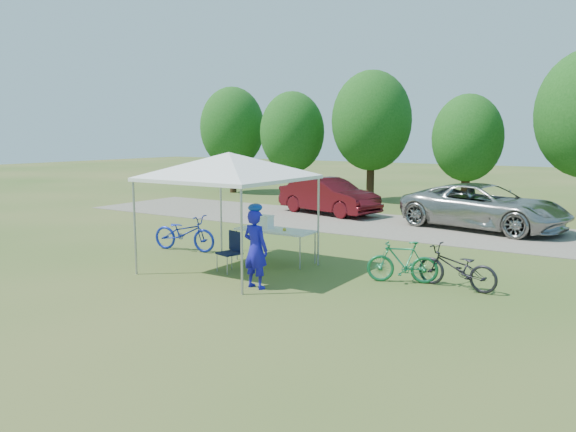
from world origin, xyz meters
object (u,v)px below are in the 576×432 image
at_px(folding_table, 275,231).
at_px(minivan, 484,207).
at_px(bike_dark, 457,267).
at_px(sedan, 329,196).
at_px(bike_blue, 184,233).
at_px(bike_green, 402,262).
at_px(cooler, 264,222).
at_px(folding_chair, 232,248).
at_px(cyclist, 256,249).

bearing_deg(folding_table, minivan, 67.88).
bearing_deg(bike_dark, sedan, -130.23).
bearing_deg(bike_dark, folding_table, -83.19).
bearing_deg(bike_blue, bike_dark, -98.72).
distance_m(folding_table, bike_green, 3.41).
distance_m(folding_table, minivan, 8.33).
height_order(cooler, bike_green, cooler).
bearing_deg(bike_dark, bike_blue, -81.17).
relative_size(cooler, bike_dark, 0.27).
distance_m(folding_table, sedan, 8.61).
bearing_deg(folding_chair, minivan, 85.56).
bearing_deg(cyclist, minivan, -96.16).
xyz_separation_m(bike_green, sedan, (-6.32, 8.29, 0.28)).
distance_m(cyclist, sedan, 11.05).
bearing_deg(bike_dark, folding_chair, -67.70).
distance_m(folding_chair, bike_green, 3.86).
bearing_deg(bike_green, sedan, -164.31).
xyz_separation_m(folding_chair, minivan, (3.44, 9.03, 0.23)).
height_order(bike_dark, minivan, minivan).
relative_size(folding_chair, bike_dark, 0.54).
bearing_deg(bike_green, folding_chair, -94.57).
height_order(folding_chair, cyclist, cyclist).
height_order(bike_blue, bike_green, bike_blue).
distance_m(folding_chair, cooler, 1.39).
distance_m(cyclist, bike_dark, 4.11).
distance_m(folding_table, bike_dark, 4.50).
distance_m(bike_green, bike_dark, 1.12).
xyz_separation_m(folding_chair, bike_green, (3.69, 1.13, -0.09)).
relative_size(cyclist, bike_blue, 0.87).
bearing_deg(cooler, sedan, 107.70).
relative_size(folding_table, bike_green, 1.32).
bearing_deg(cooler, folding_chair, -87.94).
height_order(cyclist, bike_blue, cyclist).
bearing_deg(folding_table, bike_dark, -0.59).
bearing_deg(bike_dark, cyclist, -50.60).
distance_m(cyclist, bike_green, 3.14).
height_order(bike_blue, bike_dark, bike_blue).
distance_m(folding_table, cyclist, 2.44).
relative_size(folding_table, bike_blue, 1.06).
relative_size(folding_chair, cyclist, 0.56).
relative_size(minivan, sedan, 1.25).
relative_size(cyclist, bike_green, 1.09).
relative_size(folding_chair, minivan, 0.17).
xyz_separation_m(cooler, cyclist, (1.37, -2.22, -0.16)).
relative_size(bike_blue, bike_green, 1.25).
distance_m(cyclist, bike_blue, 4.33).
xyz_separation_m(cooler, bike_blue, (-2.47, -0.23, -0.48)).
distance_m(bike_green, minivan, 7.91).
xyz_separation_m(folding_table, cyclist, (1.02, -2.22, 0.05)).
relative_size(folding_table, bike_dark, 1.17).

